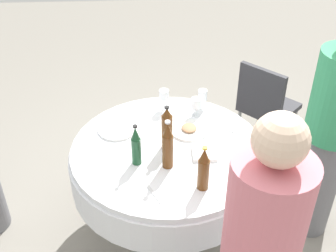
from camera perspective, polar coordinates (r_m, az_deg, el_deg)
ground_plane at (r=3.18m, az=0.00°, el=-13.41°), size 10.00×10.00×0.00m
dining_table at (r=2.77m, az=0.00°, el=-5.31°), size 1.24×1.24×0.74m
bottle_brown_west at (r=2.59m, az=-0.15°, el=-0.30°), size 0.07×0.07×0.30m
bottle_brown_left at (r=2.44m, az=-0.05°, el=-2.66°), size 0.06×0.06×0.32m
bottle_dark_green_far at (r=2.48m, az=-4.28°, el=-2.68°), size 0.06×0.06×0.27m
bottle_brown_mid at (r=2.31m, az=4.76°, el=-5.78°), size 0.06×0.06×0.28m
bottle_green_near at (r=2.56m, az=11.74°, el=-2.06°), size 0.07×0.07×0.27m
wine_glass_mid at (r=2.92m, az=3.78°, el=2.94°), size 0.07×0.07×0.14m
wine_glass_near at (r=2.98m, az=-0.61°, el=4.10°), size 0.07×0.07×0.15m
wine_glass_east at (r=3.01m, az=4.63°, el=4.06°), size 0.06×0.06×0.14m
plate_front at (r=2.80m, az=2.82°, el=-0.49°), size 0.24×0.24×0.04m
plate_right at (r=2.83m, az=-6.80°, el=-0.46°), size 0.25×0.25×0.02m
knife_left at (r=2.36m, az=-1.94°, el=-8.95°), size 0.17×0.10×0.00m
fork_far at (r=2.83m, az=8.99°, el=-0.86°), size 0.11×0.16×0.00m
folded_napkin at (r=2.61m, az=4.87°, el=-3.61°), size 0.15×0.15×0.02m
person_left at (r=2.84m, az=20.89°, el=-0.88°), size 0.34×0.34×1.57m
chair_east at (r=3.60m, az=12.79°, el=2.95°), size 0.57×0.57×0.87m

